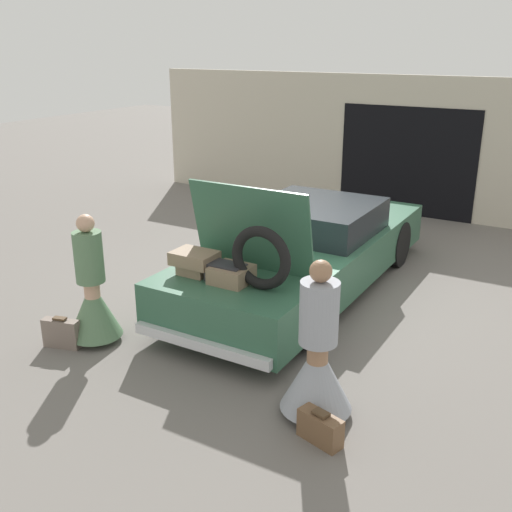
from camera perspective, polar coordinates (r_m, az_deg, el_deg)
The scene contains 7 objects.
ground_plane at distance 8.81m, azimuth 4.69°, elevation -3.05°, with size 40.00×40.00×0.00m, color slate.
garage_wall_back at distance 12.72m, azimuth 14.34°, elevation 10.02°, with size 12.00×0.14×2.80m.
car at distance 8.60m, azimuth 4.76°, elevation 0.45°, with size 1.91×5.27×1.85m.
person_left at distance 7.33m, azimuth -15.29°, elevation -3.85°, with size 0.64×0.64×1.58m.
person_right at distance 5.74m, azimuth 5.85°, elevation -10.07°, with size 0.69×0.69×1.59m.
suitcase_beside_left_person at distance 7.44m, azimuth -18.04°, elevation -7.01°, with size 0.46×0.24×0.38m.
suitcase_beside_right_person at distance 5.60m, azimuth 6.13°, elevation -15.97°, with size 0.46×0.28×0.31m.
Camera 1 is at (3.47, -7.36, 3.40)m, focal length 42.00 mm.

